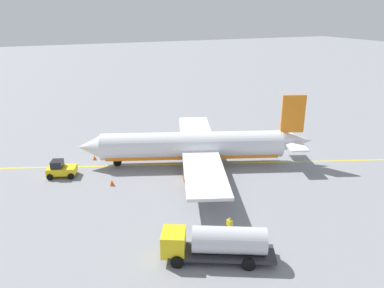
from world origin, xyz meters
The scene contains 8 objects.
ground_plane centered at (0.00, 0.00, 0.00)m, with size 400.00×400.00×0.00m, color gray.
airplane centered at (-0.47, 0.17, 2.65)m, with size 31.51×29.61×9.65m.
fuel_tanker centered at (6.25, 20.16, 1.72)m, with size 9.77×6.44×3.15m.
pushback_tug centered at (17.12, -2.93, 1.01)m, with size 4.04×3.24×2.20m.
refueling_worker centered at (3.33, 17.05, 0.82)m, with size 0.48×0.59×1.71m.
safety_cone_nose centered at (12.29, -6.99, 0.32)m, with size 0.58×0.58×0.65m, color #F2590F.
safety_cone_wingtip centered at (11.65, 2.29, 0.36)m, with size 0.64×0.64×0.71m, color #F2590F.
taxi_line_marking centered at (0.00, 0.00, 0.01)m, with size 61.95×0.30×0.01m, color yellow.
Camera 1 is at (18.64, 43.96, 20.40)m, focal length 34.70 mm.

